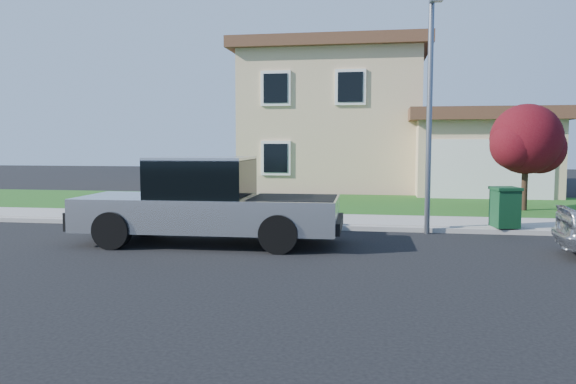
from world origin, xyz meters
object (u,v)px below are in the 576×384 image
Objects in this scene: trash_bin at (505,207)px; pickup_truck at (208,203)px; woman at (236,200)px; ornamental_tree at (527,142)px; street_lamp at (430,101)px.

pickup_truck is at bearing -169.83° from trash_bin.
ornamental_tree is at bearing -125.47° from woman.
street_lamp reaches higher than woman.
street_lamp reaches higher than pickup_truck.
ornamental_tree is 3.38× the size of trash_bin.
woman is 9.95m from ornamental_tree.
ornamental_tree reaches higher than pickup_truck.
pickup_truck is 7.39m from trash_bin.
street_lamp reaches higher than trash_bin.
ornamental_tree is at bearing 37.73° from pickup_truck.
ornamental_tree reaches higher than trash_bin.
trash_bin is at bearing -148.64° from woman.
woman reaches higher than trash_bin.
ornamental_tree reaches higher than woman.
street_lamp is at bearing -176.18° from trash_bin.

